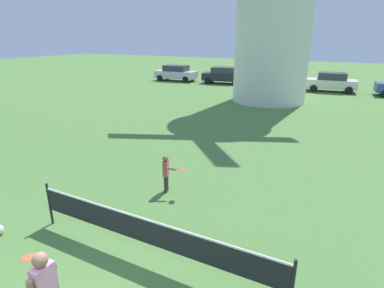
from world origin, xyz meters
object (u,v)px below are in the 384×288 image
at_px(parked_car_green, 277,78).
at_px(parked_car_cream, 331,82).
at_px(parked_car_silver, 176,73).
at_px(parked_car_black, 224,75).
at_px(player_far, 167,171).
at_px(tennis_net, 147,232).

height_order(parked_car_green, parked_car_cream, same).
height_order(parked_car_silver, parked_car_black, same).
height_order(player_far, parked_car_green, parked_car_green).
xyz_separation_m(parked_car_silver, parked_car_cream, (14.81, 0.28, -0.00)).
height_order(player_far, parked_car_silver, parked_car_silver).
bearing_deg(player_far, parked_car_silver, 119.61).
bearing_deg(parked_car_green, player_far, -85.30).
distance_m(player_far, parked_car_green, 21.68).
xyz_separation_m(parked_car_silver, parked_car_black, (5.08, 0.47, -0.00)).
distance_m(tennis_net, parked_car_black, 25.79).
bearing_deg(player_far, parked_car_green, 94.70).
distance_m(parked_car_silver, parked_car_cream, 14.81).
xyz_separation_m(parked_car_silver, parked_car_green, (10.27, 0.42, -0.00)).
relative_size(tennis_net, player_far, 5.10).
bearing_deg(parked_car_cream, parked_car_black, 178.84).
height_order(parked_car_silver, parked_car_cream, same).
distance_m(tennis_net, parked_car_cream, 24.30).
relative_size(parked_car_silver, parked_car_cream, 1.09).
bearing_deg(parked_car_silver, parked_car_black, 5.32).
distance_m(parked_car_silver, parked_car_black, 5.10).
height_order(tennis_net, player_far, player_far).
xyz_separation_m(tennis_net, parked_car_cream, (1.51, 24.25, 0.12)).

